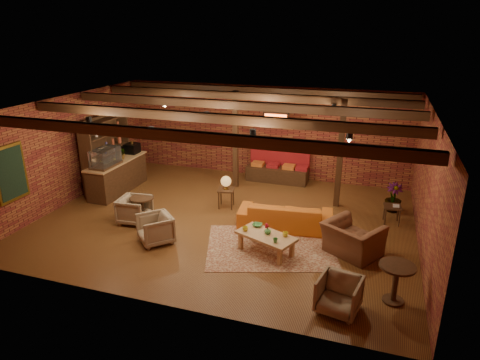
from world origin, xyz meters
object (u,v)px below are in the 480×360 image
(side_table_lamp, at_px, (226,184))
(armchair_b, at_px, (155,228))
(sofa, at_px, (285,215))
(round_table_right, at_px, (396,278))
(armchair_right, at_px, (353,234))
(coffee_table, at_px, (266,236))
(armchair_a, at_px, (135,209))
(armchair_far, at_px, (339,293))
(round_table_left, at_px, (142,205))
(plant_tall, at_px, (397,170))
(side_table_book, at_px, (393,207))

(side_table_lamp, xyz_separation_m, armchair_b, (-0.92, -2.62, -0.34))
(sofa, xyz_separation_m, side_table_lamp, (-1.97, 0.81, 0.38))
(round_table_right, bearing_deg, armchair_right, 119.59)
(coffee_table, distance_m, side_table_lamp, 2.92)
(armchair_right, relative_size, round_table_right, 1.49)
(side_table_lamp, relative_size, armchair_right, 0.81)
(armchair_a, height_order, round_table_right, round_table_right)
(side_table_lamp, xyz_separation_m, armchair_a, (-2.02, -1.76, -0.34))
(armchair_b, xyz_separation_m, armchair_far, (4.62, -1.36, -0.01))
(round_table_left, xyz_separation_m, plant_tall, (6.59, 2.82, 0.81))
(sofa, relative_size, armchair_right, 2.04)
(round_table_left, relative_size, armchair_right, 0.56)
(round_table_left, bearing_deg, side_table_lamp, 39.75)
(armchair_b, bearing_deg, side_table_lamp, 114.46)
(armchair_right, bearing_deg, round_table_right, 150.83)
(side_table_lamp, bearing_deg, coffee_table, -51.07)
(sofa, bearing_deg, coffee_table, 77.29)
(sofa, xyz_separation_m, side_table_book, (2.70, 1.20, 0.11))
(plant_tall, bearing_deg, side_table_book, -92.30)
(coffee_table, xyz_separation_m, round_table_right, (2.88, -1.08, 0.12))
(round_table_left, xyz_separation_m, armchair_b, (0.97, -1.05, -0.06))
(side_table_lamp, distance_m, plant_tall, 4.90)
(coffee_table, bearing_deg, side_table_lamp, 128.93)
(coffee_table, xyz_separation_m, plant_tall, (2.88, 3.50, 0.84))
(armchair_far, bearing_deg, armchair_right, 99.35)
(armchair_a, xyz_separation_m, armchair_b, (1.10, -0.86, -0.00))
(armchair_a, relative_size, round_table_right, 0.99)
(side_table_lamp, relative_size, armchair_far, 1.26)
(side_table_book, xyz_separation_m, armchair_far, (-0.97, -4.37, -0.08))
(armchair_right, xyz_separation_m, armchair_far, (-0.07, -2.28, -0.14))
(armchair_right, bearing_deg, sofa, 5.06)
(round_table_left, distance_m, armchair_a, 0.24)
(side_table_book, height_order, plant_tall, plant_tall)
(side_table_lamp, bearing_deg, sofa, -22.28)
(armchair_far, bearing_deg, side_table_book, 88.62)
(sofa, xyz_separation_m, round_table_right, (2.73, -2.53, 0.18))
(side_table_lamp, distance_m, armchair_right, 4.14)
(armchair_right, relative_size, side_table_book, 2.31)
(side_table_book, bearing_deg, side_table_lamp, -175.17)
(coffee_table, distance_m, armchair_b, 2.76)
(side_table_lamp, bearing_deg, plant_tall, 14.84)
(round_table_right, distance_m, armchair_far, 1.20)
(armchair_a, distance_m, round_table_right, 6.91)
(side_table_lamp, height_order, armchair_a, side_table_lamp)
(side_table_lamp, distance_m, armchair_b, 2.79)
(armchair_a, bearing_deg, sofa, -81.39)
(coffee_table, relative_size, round_table_right, 1.92)
(coffee_table, xyz_separation_m, side_table_lamp, (-1.82, 2.26, 0.32))
(armchair_b, bearing_deg, armchair_a, -173.97)
(armchair_a, height_order, armchair_far, armchair_a)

